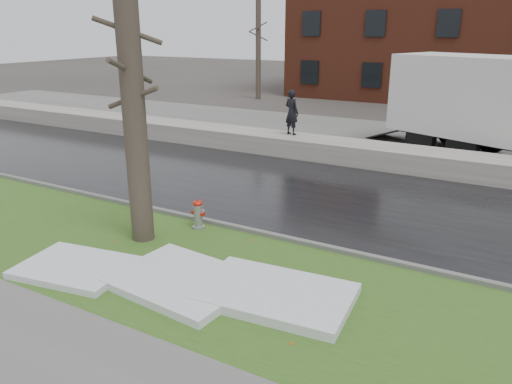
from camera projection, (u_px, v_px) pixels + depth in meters
The scene contains 17 objects.
ground at pixel (243, 253), 11.13m from camera, with size 120.00×120.00×0.00m, color #47423D.
verge at pixel (212, 275), 10.09m from camera, with size 60.00×4.50×0.04m, color #2D501A.
sidewalk at pixel (60, 384), 6.99m from camera, with size 60.00×3.00×0.05m, color slate.
road at pixel (321, 196), 14.83m from camera, with size 60.00×7.00×0.03m, color black.
parking_lot at pixel (396, 141), 21.85m from camera, with size 60.00×9.00×0.03m, color slate.
curb at pixel (265, 234), 11.93m from camera, with size 60.00×0.15×0.14m, color slate.
snowbank at pixel (366, 154), 18.19m from camera, with size 60.00×1.60×0.75m, color #AFA9A0.
brick_building at pixel (499, 24), 33.37m from camera, with size 26.00×12.00×10.00m, color maroon.
bg_tree_left at pixel (258, 49), 33.86m from camera, with size 1.40×1.62×6.50m.
bg_tree_center at pixel (362, 49), 34.35m from camera, with size 1.40×1.62×6.50m.
fire_hydrant at pixel (198, 213), 12.26m from camera, with size 0.37×0.31×0.76m.
tree at pixel (133, 101), 10.77m from camera, with size 1.33×1.58×6.42m.
box_truck at pixel (507, 108), 18.01m from camera, with size 11.26×5.89×3.79m.
worker at pixel (292, 112), 19.43m from camera, with size 0.64×0.42×1.75m, color black.
snow_patch_near at pixel (182, 280), 9.66m from camera, with size 2.60×2.00×0.16m, color silver.
snow_patch_far at pixel (75, 267), 10.21m from camera, with size 2.20×1.60×0.14m, color silver.
snow_patch_side at pixel (274, 294), 9.15m from camera, with size 2.80×1.80×0.18m, color silver.
Camera 1 is at (5.25, -8.67, 4.79)m, focal length 35.00 mm.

